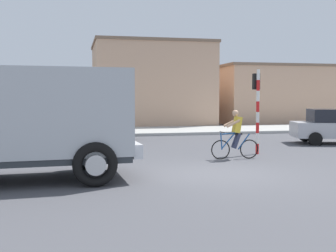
{
  "coord_description": "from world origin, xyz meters",
  "views": [
    {
      "loc": [
        -4.1,
        -11.27,
        2.21
      ],
      "look_at": [
        -1.06,
        2.5,
        1.2
      ],
      "focal_mm": 45.2,
      "sensor_mm": 36.0,
      "label": 1
    }
  ],
  "objects_px": {
    "cyclist": "(235,134)",
    "car_white_mid": "(89,124)",
    "truck_foreground": "(28,117)",
    "car_far_side": "(336,126)",
    "traffic_light_pole": "(257,100)"
  },
  "relations": [
    {
      "from": "car_far_side",
      "to": "car_white_mid",
      "type": "bearing_deg",
      "value": 161.73
    },
    {
      "from": "car_white_mid",
      "to": "truck_foreground",
      "type": "bearing_deg",
      "value": -101.16
    },
    {
      "from": "traffic_light_pole",
      "to": "car_white_mid",
      "type": "bearing_deg",
      "value": 134.88
    },
    {
      "from": "truck_foreground",
      "to": "car_far_side",
      "type": "relative_size",
      "value": 1.29
    },
    {
      "from": "cyclist",
      "to": "car_white_mid",
      "type": "xyz_separation_m",
      "value": [
        -4.77,
        7.17,
        -0.05
      ]
    },
    {
      "from": "truck_foreground",
      "to": "cyclist",
      "type": "xyz_separation_m",
      "value": [
        6.66,
        2.38,
        -0.8
      ]
    },
    {
      "from": "cyclist",
      "to": "car_white_mid",
      "type": "relative_size",
      "value": 0.43
    },
    {
      "from": "traffic_light_pole",
      "to": "car_white_mid",
      "type": "xyz_separation_m",
      "value": [
        -6.06,
        6.08,
        -1.25
      ]
    },
    {
      "from": "truck_foreground",
      "to": "cyclist",
      "type": "distance_m",
      "value": 7.12
    },
    {
      "from": "car_white_mid",
      "to": "traffic_light_pole",
      "type": "bearing_deg",
      "value": -45.12
    },
    {
      "from": "traffic_light_pole",
      "to": "car_far_side",
      "type": "relative_size",
      "value": 0.74
    },
    {
      "from": "truck_foreground",
      "to": "cyclist",
      "type": "relative_size",
      "value": 3.21
    },
    {
      "from": "truck_foreground",
      "to": "car_far_side",
      "type": "distance_m",
      "value": 14.3
    },
    {
      "from": "truck_foreground",
      "to": "car_white_mid",
      "type": "height_order",
      "value": "truck_foreground"
    },
    {
      "from": "truck_foreground",
      "to": "car_far_side",
      "type": "height_order",
      "value": "truck_foreground"
    }
  ]
}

